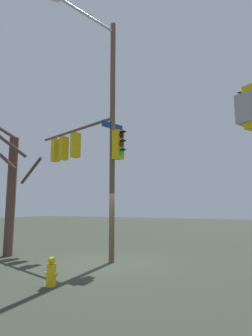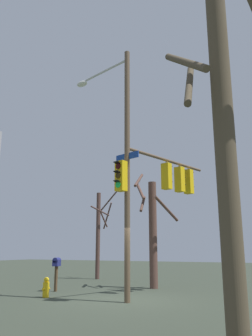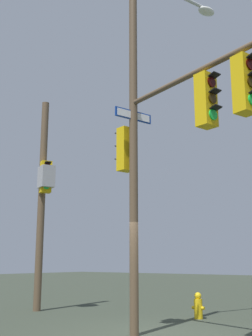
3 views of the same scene
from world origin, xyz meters
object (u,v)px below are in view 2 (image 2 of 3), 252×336
object	(u,v)px
bare_tree_corner	(152,228)
bare_tree_behind_pole	(228,157)
fire_hydrant	(46,288)
mailbox	(57,265)
bare_tree_across_street	(99,231)

from	to	relation	value
bare_tree_corner	bare_tree_behind_pole	bearing A→B (deg)	-153.20
bare_tree_corner	fire_hydrant	bearing A→B (deg)	151.78
fire_hydrant	mailbox	bearing A→B (deg)	26.82
bare_tree_across_street	bare_tree_corner	size ratio (longest dim) A/B	0.98
mailbox	bare_tree_behind_pole	xyz separation A→B (m)	(-8.22, -8.96, 1.77)
mailbox	bare_tree_behind_pole	world-z (taller)	bare_tree_behind_pole
bare_tree_behind_pole	bare_tree_corner	size ratio (longest dim) A/B	0.96
fire_hydrant	bare_tree_behind_pole	distance (m)	10.73
fire_hydrant	bare_tree_across_street	xyz separation A→B (m)	(8.04, 2.56, 2.52)
bare_tree_behind_pole	bare_tree_across_street	size ratio (longest dim) A/B	0.97
fire_hydrant	bare_tree_corner	bearing A→B (deg)	-28.22
fire_hydrant	bare_tree_behind_pole	bearing A→B (deg)	-128.90
bare_tree_corner	bare_tree_across_street	bearing A→B (deg)	55.74
mailbox	bare_tree_corner	size ratio (longest dim) A/B	0.25
fire_hydrant	mailbox	xyz separation A→B (m)	(1.67, 0.85, 0.76)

